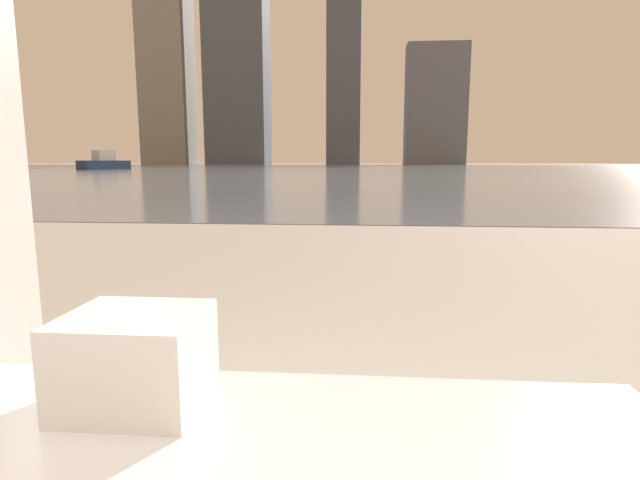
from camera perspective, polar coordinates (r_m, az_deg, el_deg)
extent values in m
cube|color=white|center=(0.95, -20.07, -15.97)|extent=(0.23, 0.20, 0.04)
cube|color=white|center=(0.94, -20.21, -13.75)|extent=(0.23, 0.20, 0.04)
cube|color=white|center=(0.92, -20.35, -11.46)|extent=(0.23, 0.20, 0.04)
cube|color=white|center=(0.91, -20.49, -9.09)|extent=(0.23, 0.20, 0.04)
cube|color=slate|center=(61.93, 4.46, 8.20)|extent=(180.00, 110.00, 0.01)
cube|color=navy|center=(55.83, -23.43, 7.87)|extent=(3.82, 5.40, 0.90)
cube|color=silver|center=(55.83, -23.49, 8.86)|extent=(1.99, 2.29, 1.03)
cube|color=gray|center=(130.80, -17.39, 23.48)|extent=(10.74, 9.61, 68.70)
cube|color=#4C515B|center=(124.42, -9.51, 21.57)|extent=(13.84, 9.90, 56.22)
cube|color=#4C515B|center=(122.69, 2.84, 24.94)|extent=(7.52, 10.38, 68.99)
cube|color=slate|center=(119.72, 13.05, 14.75)|extent=(13.50, 6.81, 26.49)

